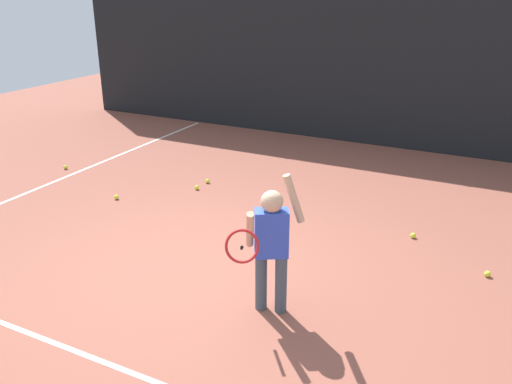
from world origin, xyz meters
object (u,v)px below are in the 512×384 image
at_px(tennis_ball_4, 116,197).
at_px(tennis_ball_0, 413,235).
at_px(tennis_player, 270,241).
at_px(tennis_ball_5, 197,187).
at_px(tennis_ball_1, 65,167).
at_px(tennis_ball_2, 207,181).
at_px(tennis_ball_3, 488,274).

bearing_deg(tennis_ball_4, tennis_ball_0, 9.18).
bearing_deg(tennis_player, tennis_ball_0, 38.24).
relative_size(tennis_player, tennis_ball_5, 20.46).
xyz_separation_m(tennis_player, tennis_ball_1, (-4.75, 2.16, -0.69)).
bearing_deg(tennis_ball_0, tennis_ball_1, -179.97).
bearing_deg(tennis_player, tennis_ball_2, 101.76).
height_order(tennis_ball_2, tennis_ball_5, same).
bearing_deg(tennis_ball_2, tennis_ball_0, -8.72).
distance_m(tennis_ball_4, tennis_ball_5, 1.17).
xyz_separation_m(tennis_ball_0, tennis_ball_2, (-3.21, 0.49, 0.00)).
xyz_separation_m(tennis_ball_0, tennis_ball_1, (-5.64, -0.00, 0.00)).
bearing_deg(tennis_ball_3, tennis_ball_0, 147.13).
height_order(tennis_player, tennis_ball_0, tennis_player).
height_order(tennis_ball_1, tennis_ball_3, same).
height_order(tennis_ball_3, tennis_ball_4, same).
distance_m(tennis_player, tennis_ball_0, 2.44).
bearing_deg(tennis_ball_5, tennis_ball_0, -3.32).
distance_m(tennis_player, tennis_ball_3, 2.48).
bearing_deg(tennis_ball_3, tennis_ball_2, 165.43).
height_order(tennis_ball_2, tennis_ball_4, same).
height_order(tennis_player, tennis_ball_5, tennis_player).
height_order(tennis_ball_0, tennis_ball_1, same).
relative_size(tennis_ball_0, tennis_ball_5, 1.00).
relative_size(tennis_ball_1, tennis_ball_3, 1.00).
xyz_separation_m(tennis_ball_1, tennis_ball_2, (2.43, 0.50, 0.00)).
relative_size(tennis_player, tennis_ball_0, 20.46).
bearing_deg(tennis_ball_1, tennis_ball_0, 0.03).
relative_size(tennis_player, tennis_ball_1, 20.46).
bearing_deg(tennis_ball_0, tennis_player, -112.40).
bearing_deg(tennis_ball_4, tennis_player, -25.78).
height_order(tennis_ball_1, tennis_ball_4, same).
xyz_separation_m(tennis_ball_4, tennis_ball_5, (0.81, 0.84, 0.00)).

